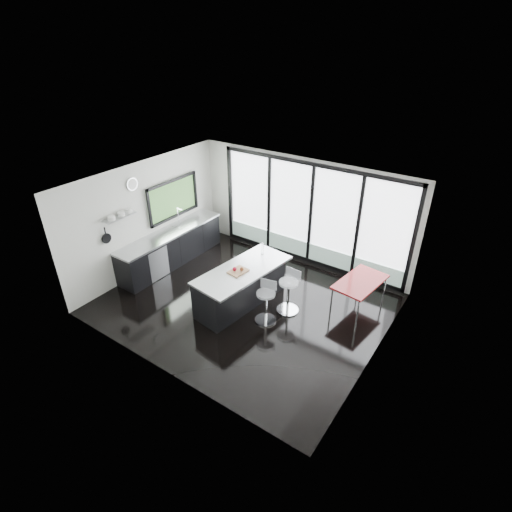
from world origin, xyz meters
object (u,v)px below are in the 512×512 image
Objects in this scene: island at (241,285)px; red_table at (359,294)px; bar_stool_near at (266,307)px; bar_stool_far at (288,296)px.

island reaches higher than red_table.
red_table is at bearing 31.20° from island.
bar_stool_far reaches higher than bar_stool_near.
red_table is (2.25, 1.36, -0.13)m from island.
bar_stool_far is 1.59m from red_table.
island is at bearing -157.10° from bar_stool_far.
bar_stool_near is at bearing -106.16° from bar_stool_far.
bar_stool_near reaches higher than red_table.
island is 0.85m from bar_stool_near.
bar_stool_near is (0.82, -0.22, -0.11)m from island.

